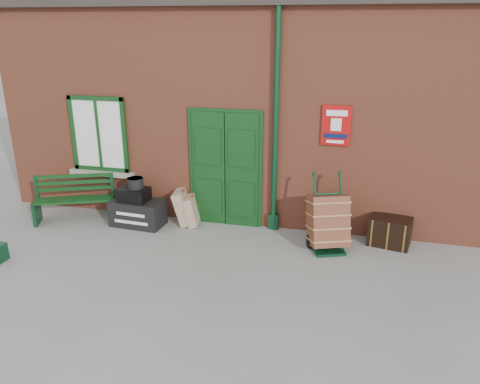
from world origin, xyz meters
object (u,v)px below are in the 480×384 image
(bench, at_px, (75,197))
(porter_trolley, at_px, (328,222))
(dark_trunk, at_px, (390,231))
(houdini_trunk, at_px, (138,213))

(bench, xyz_separation_m, porter_trolley, (4.96, -0.08, 0.03))
(bench, bearing_deg, dark_trunk, -19.15)
(dark_trunk, bearing_deg, bench, -164.82)
(porter_trolley, bearing_deg, dark_trunk, 0.47)
(houdini_trunk, bearing_deg, porter_trolley, 1.09)
(dark_trunk, bearing_deg, porter_trolley, -146.69)
(houdini_trunk, distance_m, dark_trunk, 4.72)
(bench, distance_m, dark_trunk, 6.04)
(houdini_trunk, relative_size, dark_trunk, 1.42)
(houdini_trunk, bearing_deg, dark_trunk, 6.67)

